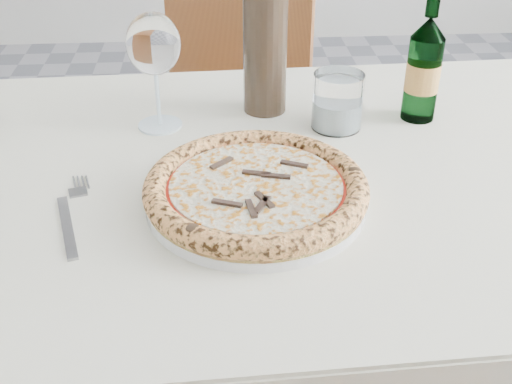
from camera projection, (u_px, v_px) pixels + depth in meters
dining_table at (252, 220)px, 1.01m from camera, size 1.39×0.85×0.76m
chair_far at (227, 89)px, 1.79m from camera, size 0.55×0.55×0.93m
plate at (256, 199)px, 0.88m from camera, size 0.30×0.30×0.02m
pizza at (256, 188)px, 0.87m from camera, size 0.31×0.31×0.03m
fork at (71, 215)px, 0.85m from camera, size 0.05×0.21×0.00m
wine_glass at (153, 47)px, 1.01m from camera, size 0.09×0.09×0.19m
tumbler at (337, 105)px, 1.06m from camera, size 0.08×0.08×0.09m
beer_bottle at (424, 69)px, 1.07m from camera, size 0.06×0.06×0.22m
wine_bottle at (265, 38)px, 1.07m from camera, size 0.07×0.07×0.31m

